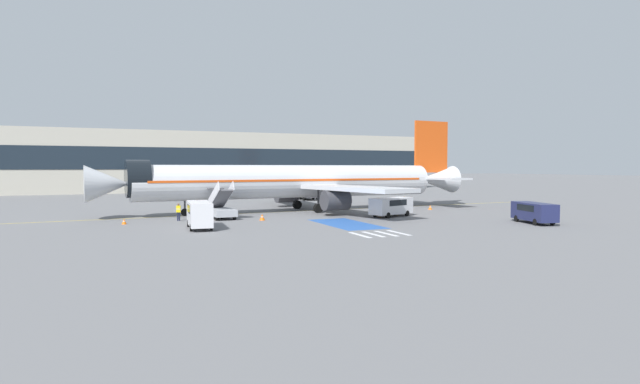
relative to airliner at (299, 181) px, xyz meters
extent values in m
plane|color=slate|center=(-1.52, -0.01, -3.68)|extent=(600.00, 600.00, 0.00)
cube|color=gold|center=(-0.64, -0.04, -3.67)|extent=(81.80, 5.95, 0.01)
cube|color=#2856A8|center=(-0.64, -14.82, -3.67)|extent=(4.27, 9.78, 0.01)
cube|color=silver|center=(-3.04, -22.39, -3.67)|extent=(0.44, 3.60, 0.01)
cube|color=silver|center=(-1.84, -22.39, -3.67)|extent=(0.44, 3.60, 0.01)
cube|color=silver|center=(-0.64, -22.39, -3.67)|extent=(0.44, 3.60, 0.01)
cube|color=silver|center=(0.56, -22.39, -3.67)|extent=(0.44, 3.60, 0.01)
cylinder|color=silver|center=(-0.64, -0.04, 0.01)|extent=(38.17, 6.65, 4.00)
cone|color=silver|center=(-21.78, -1.53, 0.01)|extent=(4.66, 4.22, 3.92)
cone|color=silver|center=(21.30, 1.50, 0.01)|extent=(6.25, 4.25, 3.84)
cylinder|color=black|center=(-18.79, -1.32, 0.51)|extent=(2.68, 4.20, 4.04)
cube|color=#DB4C14|center=(-0.64, -0.04, 0.21)|extent=(35.15, 6.52, 0.24)
cube|color=silver|center=(3.29, -8.19, -0.59)|extent=(8.03, 16.66, 0.44)
cylinder|color=#38383D|center=(1.77, -7.02, -1.97)|extent=(3.08, 2.45, 2.25)
cube|color=silver|center=(2.11, 8.57, -0.59)|extent=(5.90, 16.31, 0.44)
cylinder|color=#38383D|center=(0.77, 7.19, -1.97)|extent=(3.08, 2.45, 2.25)
cube|color=#DB4C14|center=(20.40, 1.44, 4.62)|extent=(5.61, 0.75, 7.22)
cube|color=silver|center=(20.07, -2.40, 0.21)|extent=(4.04, 6.63, 0.24)
cube|color=silver|center=(19.54, 5.18, 0.21)|extent=(4.04, 6.63, 0.24)
cylinder|color=#38383D|center=(-13.90, -0.98, -1.82)|extent=(0.20, 0.20, 2.87)
cylinder|color=black|center=(-13.90, -0.98, -3.26)|extent=(0.86, 0.34, 0.84)
cylinder|color=#38383D|center=(1.32, -3.01, -1.86)|extent=(0.24, 0.24, 2.54)
cylinder|color=black|center=(1.32, -3.01, -3.13)|extent=(1.14, 0.68, 1.10)
cylinder|color=#38383D|center=(0.89, 3.17, -1.86)|extent=(0.24, 0.24, 2.54)
cylinder|color=black|center=(0.89, 3.17, -3.13)|extent=(1.14, 0.68, 1.10)
cube|color=#ADB2BA|center=(-10.74, -5.37, -2.98)|extent=(2.53, 4.94, 0.70)
cylinder|color=black|center=(-11.79, -3.76, -3.33)|extent=(0.27, 0.71, 0.70)
cylinder|color=black|center=(-9.92, -3.62, -3.33)|extent=(0.27, 0.71, 0.70)
cylinder|color=black|center=(-11.55, -7.11, -3.33)|extent=(0.27, 0.71, 0.70)
cylinder|color=black|center=(-9.69, -6.98, -3.33)|extent=(0.27, 0.71, 0.70)
cube|color=#4C4C51|center=(-10.74, -5.37, -1.61)|extent=(1.72, 4.24, 2.18)
cube|color=#4C4C51|center=(-10.90, -3.09, -0.59)|extent=(1.72, 1.21, 0.12)
cube|color=silver|center=(-11.50, -5.42, -1.13)|extent=(0.38, 4.50, 2.89)
cube|color=silver|center=(-9.97, -5.31, -1.13)|extent=(0.38, 4.50, 2.89)
cube|color=#38383D|center=(8.90, 21.12, -2.90)|extent=(2.77, 8.38, 0.60)
cube|color=silver|center=(9.03, 25.18, -2.40)|extent=(2.43, 1.92, 1.60)
cube|color=black|center=(9.07, 26.10, -2.08)|extent=(2.00, 0.11, 0.70)
cylinder|color=#B7BCC4|center=(8.89, 20.76, -1.44)|extent=(2.51, 5.79, 2.32)
cylinder|color=gold|center=(8.89, 20.76, -1.44)|extent=(2.38, 0.43, 2.37)
cylinder|color=black|center=(7.84, 24.85, -3.20)|extent=(0.31, 0.97, 0.96)
cylinder|color=black|center=(10.21, 24.77, -3.20)|extent=(0.31, 0.97, 0.96)
cylinder|color=black|center=(7.70, 20.70, -3.20)|extent=(0.31, 0.97, 0.96)
cylinder|color=black|center=(10.07, 20.62, -3.20)|extent=(0.31, 0.97, 0.96)
cylinder|color=black|center=(7.62, 18.40, -3.20)|extent=(0.31, 0.97, 0.96)
cylinder|color=black|center=(10.00, 18.32, -3.20)|extent=(0.31, 0.97, 0.96)
cube|color=silver|center=(6.96, -10.38, -2.48)|extent=(5.78, 3.74, 1.75)
cube|color=black|center=(6.96, -10.38, -2.10)|extent=(3.50, 2.88, 0.63)
cylinder|color=black|center=(5.69, -11.81, -3.36)|extent=(0.67, 0.42, 0.64)
cylinder|color=black|center=(5.06, -10.18, -3.36)|extent=(0.67, 0.42, 0.64)
cylinder|color=black|center=(8.85, -10.59, -3.36)|extent=(0.67, 0.42, 0.64)
cylinder|color=black|center=(8.22, -8.96, -3.36)|extent=(0.67, 0.42, 0.64)
cube|color=silver|center=(-14.22, -13.23, -2.33)|extent=(2.20, 5.61, 2.05)
cube|color=black|center=(-14.22, -13.23, -1.88)|extent=(2.06, 3.14, 0.74)
cylinder|color=black|center=(-14.95, -11.47, -3.36)|extent=(0.24, 0.65, 0.64)
cylinder|color=black|center=(-13.27, -11.58, -3.36)|extent=(0.24, 0.65, 0.64)
cylinder|color=black|center=(-15.18, -14.87, -3.36)|extent=(0.24, 0.65, 0.64)
cylinder|color=black|center=(-13.50, -14.99, -3.36)|extent=(0.24, 0.65, 0.64)
cube|color=#1E234C|center=(16.28, -21.42, -2.52)|extent=(3.09, 5.60, 1.67)
cube|color=black|center=(16.28, -21.42, -2.15)|extent=(2.54, 3.29, 0.60)
cylinder|color=black|center=(16.70, -23.23, -3.36)|extent=(0.35, 0.67, 0.64)
cylinder|color=black|center=(15.05, -22.81, -3.36)|extent=(0.35, 0.67, 0.64)
cylinder|color=black|center=(17.50, -20.03, -3.36)|extent=(0.35, 0.67, 0.64)
cylinder|color=black|center=(15.85, -19.62, -3.36)|extent=(0.35, 0.67, 0.64)
cylinder|color=black|center=(13.82, -2.19, -3.27)|extent=(0.14, 0.14, 0.81)
cylinder|color=black|center=(13.67, -2.26, -3.27)|extent=(0.14, 0.14, 0.81)
cube|color=orange|center=(13.75, -2.23, -2.54)|extent=(0.47, 0.39, 0.64)
cube|color=silver|center=(13.75, -2.23, -2.54)|extent=(0.49, 0.40, 0.06)
sphere|color=brown|center=(13.75, -2.23, -2.11)|extent=(0.22, 0.22, 0.22)
cylinder|color=#191E38|center=(8.92, -4.88, -3.29)|extent=(0.14, 0.14, 0.78)
cylinder|color=#191E38|center=(9.04, -5.00, -3.29)|extent=(0.14, 0.14, 0.78)
cube|color=yellow|center=(8.98, -4.94, -2.59)|extent=(0.46, 0.45, 0.62)
cube|color=silver|center=(8.98, -4.94, -2.59)|extent=(0.47, 0.46, 0.06)
sphere|color=brown|center=(8.98, -4.94, -2.17)|extent=(0.21, 0.21, 0.21)
cylinder|color=#2D2D33|center=(9.84, -6.25, -3.25)|extent=(0.14, 0.14, 0.84)
cylinder|color=#2D2D33|center=(9.74, -6.39, -3.25)|extent=(0.14, 0.14, 0.84)
cube|color=yellow|center=(9.79, -6.32, -2.50)|extent=(0.43, 0.47, 0.67)
cube|color=silver|center=(9.79, -6.32, -2.50)|extent=(0.44, 0.48, 0.06)
sphere|color=beige|center=(9.79, -6.32, -2.05)|extent=(0.23, 0.23, 0.23)
cylinder|color=#191E38|center=(-15.07, -5.84, -3.25)|extent=(0.14, 0.14, 0.86)
cylinder|color=#191E38|center=(-15.23, -5.80, -3.25)|extent=(0.14, 0.14, 0.86)
cube|color=yellow|center=(-15.15, -5.82, -2.47)|extent=(0.46, 0.33, 0.68)
cube|color=silver|center=(-15.15, -5.82, -2.47)|extent=(0.48, 0.34, 0.06)
sphere|color=brown|center=(-15.15, -5.82, -2.01)|extent=(0.23, 0.23, 0.23)
cone|color=orange|center=(-20.32, -7.01, -3.42)|extent=(0.47, 0.47, 0.52)
cylinder|color=white|center=(-20.32, -7.01, -3.39)|extent=(0.26, 0.26, 0.06)
cone|color=orange|center=(-7.19, -8.61, -3.35)|extent=(0.58, 0.58, 0.65)
cylinder|color=white|center=(-7.19, -8.61, -3.32)|extent=(0.32, 0.32, 0.08)
cone|color=orange|center=(16.34, -4.29, -3.39)|extent=(0.51, 0.51, 0.57)
cylinder|color=white|center=(16.34, -4.29, -3.36)|extent=(0.28, 0.28, 0.07)
cube|color=#B2AD9E|center=(3.64, 58.71, 2.98)|extent=(101.76, 12.00, 13.32)
cube|color=#19232D|center=(3.64, 52.66, 3.65)|extent=(97.69, 0.10, 4.66)
camera|label=1|loc=(-21.17, -57.76, 1.73)|focal=28.00mm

